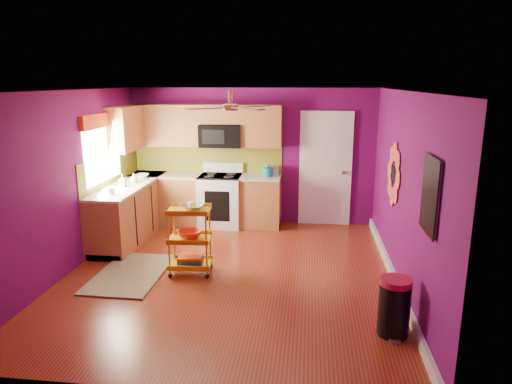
# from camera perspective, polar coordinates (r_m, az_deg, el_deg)

# --- Properties ---
(ground) EXTENTS (5.00, 5.00, 0.00)m
(ground) POSITION_cam_1_polar(r_m,az_deg,el_deg) (6.48, -3.26, -10.16)
(ground) COLOR maroon
(ground) RESTS_ON ground
(room_envelope) EXTENTS (4.54, 5.04, 2.52)m
(room_envelope) POSITION_cam_1_polar(r_m,az_deg,el_deg) (6.00, -3.21, 4.23)
(room_envelope) COLOR #5F0A55
(room_envelope) RESTS_ON ground
(lower_cabinets) EXTENTS (2.81, 2.31, 0.94)m
(lower_cabinets) POSITION_cam_1_polar(r_m,az_deg,el_deg) (8.30, -10.30, -1.75)
(lower_cabinets) COLOR brown
(lower_cabinets) RESTS_ON ground
(electric_range) EXTENTS (0.76, 0.66, 1.13)m
(electric_range) POSITION_cam_1_polar(r_m,az_deg,el_deg) (8.43, -4.43, -0.98)
(electric_range) COLOR white
(electric_range) RESTS_ON ground
(upper_cabinetry) EXTENTS (2.80, 2.30, 1.26)m
(upper_cabinetry) POSITION_cam_1_polar(r_m,az_deg,el_deg) (8.36, -9.30, 7.93)
(upper_cabinetry) COLOR brown
(upper_cabinetry) RESTS_ON ground
(left_window) EXTENTS (0.08, 1.35, 1.08)m
(left_window) POSITION_cam_1_polar(r_m,az_deg,el_deg) (7.67, -18.68, 6.40)
(left_window) COLOR white
(left_window) RESTS_ON ground
(panel_door) EXTENTS (0.95, 0.11, 2.15)m
(panel_door) POSITION_cam_1_polar(r_m,az_deg,el_deg) (8.45, 8.66, 2.70)
(panel_door) COLOR white
(panel_door) RESTS_ON ground
(right_wall_art) EXTENTS (0.04, 2.74, 1.04)m
(right_wall_art) POSITION_cam_1_polar(r_m,az_deg,el_deg) (5.73, 18.41, 1.17)
(right_wall_art) COLOR black
(right_wall_art) RESTS_ON ground
(ceiling_fan) EXTENTS (1.01, 1.01, 0.26)m
(ceiling_fan) POSITION_cam_1_polar(r_m,az_deg,el_deg) (6.13, -3.22, 10.62)
(ceiling_fan) COLOR #BF8C3F
(ceiling_fan) RESTS_ON ground
(shag_rug) EXTENTS (0.90, 1.46, 0.02)m
(shag_rug) POSITION_cam_1_polar(r_m,az_deg,el_deg) (6.68, -15.39, -9.79)
(shag_rug) COLOR #322110
(shag_rug) RESTS_ON ground
(rolling_cart) EXTENTS (0.60, 0.46, 1.03)m
(rolling_cart) POSITION_cam_1_polar(r_m,az_deg,el_deg) (6.37, -8.22, -5.57)
(rolling_cart) COLOR gold
(rolling_cart) RESTS_ON ground
(trash_can) EXTENTS (0.38, 0.39, 0.63)m
(trash_can) POSITION_cam_1_polar(r_m,az_deg,el_deg) (5.14, 16.89, -13.56)
(trash_can) COLOR black
(trash_can) RESTS_ON ground
(teal_kettle) EXTENTS (0.18, 0.18, 0.21)m
(teal_kettle) POSITION_cam_1_polar(r_m,az_deg,el_deg) (8.20, 1.42, 2.52)
(teal_kettle) COLOR teal
(teal_kettle) RESTS_ON lower_cabinets
(toaster) EXTENTS (0.22, 0.15, 0.18)m
(toaster) POSITION_cam_1_polar(r_m,az_deg,el_deg) (8.32, 2.13, 2.71)
(toaster) COLOR beige
(toaster) RESTS_ON lower_cabinets
(soap_bottle_a) EXTENTS (0.09, 0.10, 0.21)m
(soap_bottle_a) POSITION_cam_1_polar(r_m,az_deg,el_deg) (7.71, -16.34, 1.38)
(soap_bottle_a) COLOR #EA3F72
(soap_bottle_a) RESTS_ON lower_cabinets
(soap_bottle_b) EXTENTS (0.12, 0.12, 0.16)m
(soap_bottle_b) POSITION_cam_1_polar(r_m,az_deg,el_deg) (7.98, -15.04, 1.70)
(soap_bottle_b) COLOR white
(soap_bottle_b) RESTS_ON lower_cabinets
(counter_dish) EXTENTS (0.24, 0.24, 0.06)m
(counter_dish) POSITION_cam_1_polar(r_m,az_deg,el_deg) (8.39, -14.05, 1.98)
(counter_dish) COLOR white
(counter_dish) RESTS_ON lower_cabinets
(counter_cup) EXTENTS (0.11, 0.11, 0.09)m
(counter_cup) POSITION_cam_1_polar(r_m,az_deg,el_deg) (7.28, -17.65, 0.09)
(counter_cup) COLOR white
(counter_cup) RESTS_ON lower_cabinets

